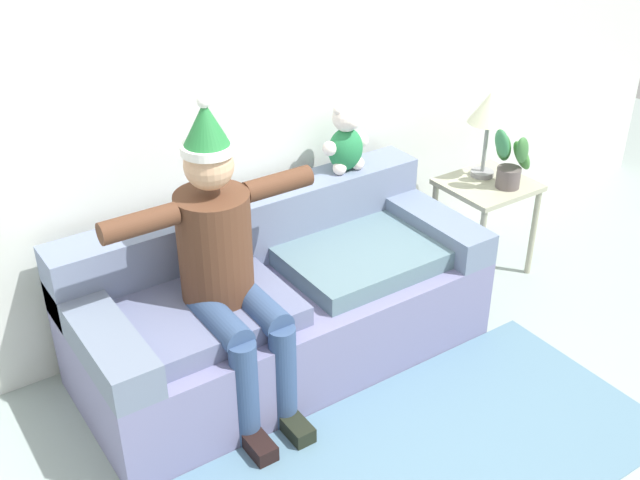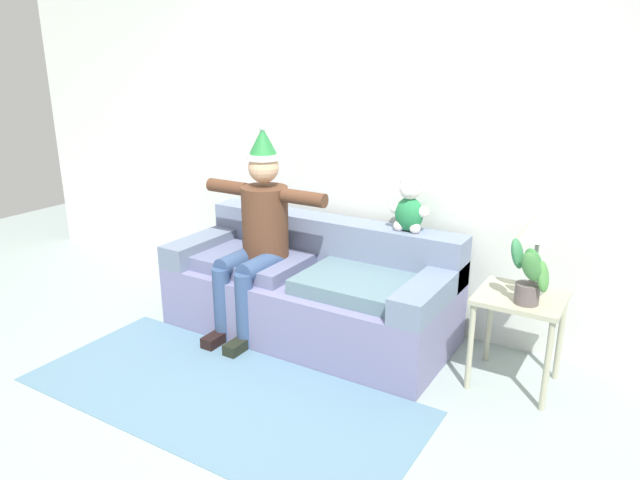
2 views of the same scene
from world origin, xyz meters
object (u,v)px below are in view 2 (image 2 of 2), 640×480
(table_lamp, at_px, (539,228))
(potted_plant, at_px, (530,275))
(side_table, at_px, (519,311))
(couch, at_px, (312,289))
(teddy_bear, at_px, (409,207))
(person_seated, at_px, (257,229))

(table_lamp, relative_size, potted_plant, 1.35)
(table_lamp, bearing_deg, potted_plant, -86.38)
(side_table, bearing_deg, couch, -179.28)
(teddy_bear, distance_m, side_table, 1.01)
(person_seated, xyz_separation_m, teddy_bear, (0.98, 0.44, 0.20))
(person_seated, height_order, teddy_bear, person_seated)
(table_lamp, bearing_deg, teddy_bear, 169.21)
(person_seated, bearing_deg, table_lamp, 8.25)
(couch, distance_m, teddy_bear, 0.94)
(teddy_bear, xyz_separation_m, potted_plant, (0.90, -0.37, -0.20))
(couch, bearing_deg, side_table, 0.72)
(couch, xyz_separation_m, potted_plant, (1.53, -0.08, 0.45))
(side_table, distance_m, potted_plant, 0.30)
(teddy_bear, xyz_separation_m, table_lamp, (0.89, -0.17, 0.03))
(table_lamp, bearing_deg, side_table, -113.55)
(teddy_bear, bearing_deg, couch, -155.62)
(couch, xyz_separation_m, table_lamp, (1.51, 0.11, 0.68))
(person_seated, bearing_deg, couch, 23.99)
(couch, height_order, teddy_bear, teddy_bear)
(person_seated, relative_size, potted_plant, 3.98)
(couch, bearing_deg, potted_plant, -3.14)
(side_table, xyz_separation_m, table_lamp, (0.04, 0.09, 0.51))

